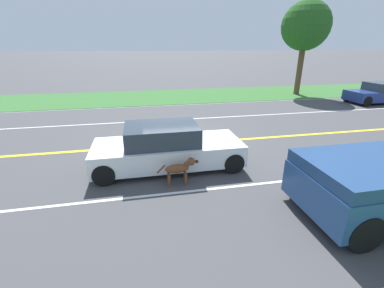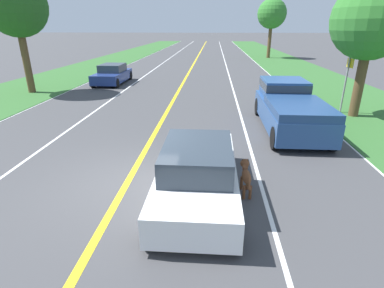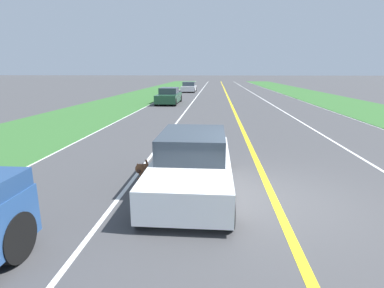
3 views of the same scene
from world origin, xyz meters
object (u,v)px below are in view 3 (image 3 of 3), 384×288
(ego_car, at_px, (192,163))
(dog, at_px, (143,171))
(car_trailing_mid, at_px, (189,87))
(car_trailing_near, at_px, (169,96))

(ego_car, relative_size, dog, 3.91)
(ego_car, height_order, car_trailing_mid, ego_car)
(dog, height_order, car_trailing_mid, car_trailing_mid)
(car_trailing_mid, bearing_deg, car_trailing_near, 88.58)
(car_trailing_near, relative_size, car_trailing_mid, 1.10)
(dog, bearing_deg, ego_car, -170.64)
(ego_car, relative_size, car_trailing_mid, 1.05)
(ego_car, relative_size, car_trailing_near, 0.96)
(car_trailing_near, xyz_separation_m, car_trailing_mid, (-0.38, -15.42, -0.02))
(ego_car, distance_m, car_trailing_near, 19.83)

